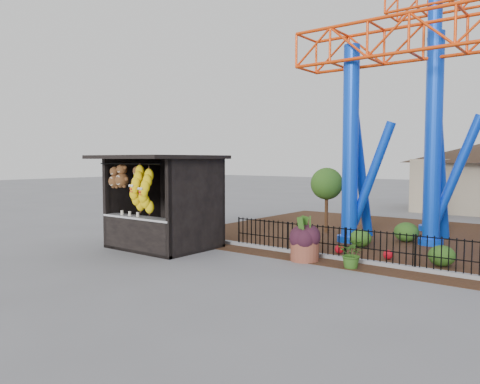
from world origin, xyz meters
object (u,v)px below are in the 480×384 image
Objects in this scene: prize_booth at (158,203)px; potted_plant at (352,254)px; terracotta_planter at (305,251)px; roller_coaster at (479,58)px.

prize_booth reaches higher than potted_plant.
terracotta_planter is 1.53m from potted_plant.
roller_coaster reaches higher than terracotta_planter.
potted_plant is (-1.77, -5.97, -6.03)m from roller_coaster.
prize_booth is at bearing -179.97° from potted_plant.
roller_coaster is 8.67m from potted_plant.
potted_plant reaches higher than terracotta_planter.
terracotta_planter is (-3.29, -5.93, -6.15)m from roller_coaster.
potted_plant is (1.52, -0.04, 0.12)m from terracotta_planter.
prize_booth is 4.18× the size of terracotta_planter.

